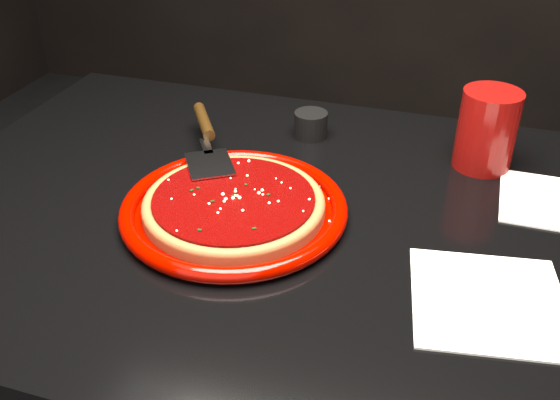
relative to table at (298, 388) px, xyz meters
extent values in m
cube|color=black|center=(0.00, 0.00, 0.00)|extent=(1.20, 0.80, 0.75)
cylinder|color=#740400|center=(-0.09, -0.03, 0.39)|extent=(0.41, 0.41, 0.02)
cylinder|color=brown|center=(-0.09, -0.03, 0.39)|extent=(0.33, 0.33, 0.01)
torus|color=brown|center=(-0.09, -0.03, 0.40)|extent=(0.33, 0.33, 0.02)
cylinder|color=#610201|center=(-0.09, -0.03, 0.40)|extent=(0.29, 0.29, 0.01)
cylinder|color=maroon|center=(0.24, 0.23, 0.44)|extent=(0.10, 0.10, 0.13)
cube|color=silver|center=(0.27, -0.12, 0.38)|extent=(0.21, 0.21, 0.00)
cube|color=silver|center=(0.35, 0.14, 0.38)|extent=(0.15, 0.16, 0.00)
cylinder|color=black|center=(-0.05, 0.25, 0.40)|extent=(0.08, 0.08, 0.05)
camera|label=1|loc=(0.20, -0.73, 0.88)|focal=40.00mm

